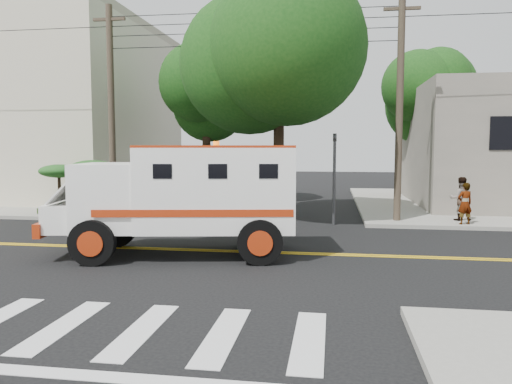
# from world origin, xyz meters

# --- Properties ---
(ground) EXTENTS (100.00, 100.00, 0.00)m
(ground) POSITION_xyz_m (0.00, 0.00, 0.00)
(ground) COLOR black
(ground) RESTS_ON ground
(sidewalk_nw) EXTENTS (17.00, 17.00, 0.15)m
(sidewalk_nw) POSITION_xyz_m (-13.50, 13.50, 0.07)
(sidewalk_nw) COLOR gray
(sidewalk_nw) RESTS_ON ground
(building_left) EXTENTS (16.00, 14.00, 10.00)m
(building_left) POSITION_xyz_m (-15.50, 15.00, 5.15)
(building_left) COLOR beige
(building_left) RESTS_ON sidewalk_nw
(utility_pole_left) EXTENTS (0.28, 0.28, 9.00)m
(utility_pole_left) POSITION_xyz_m (-5.60, 6.00, 4.50)
(utility_pole_left) COLOR #382D23
(utility_pole_left) RESTS_ON ground
(utility_pole_right) EXTENTS (0.28, 0.28, 9.00)m
(utility_pole_right) POSITION_xyz_m (6.30, 6.20, 4.50)
(utility_pole_right) COLOR #382D23
(utility_pole_right) RESTS_ON ground
(tree_main) EXTENTS (6.08, 5.70, 9.85)m
(tree_main) POSITION_xyz_m (1.94, 6.21, 7.20)
(tree_main) COLOR black
(tree_main) RESTS_ON ground
(tree_left) EXTENTS (4.48, 4.20, 7.70)m
(tree_left) POSITION_xyz_m (-2.68, 11.79, 5.73)
(tree_left) COLOR black
(tree_left) RESTS_ON ground
(tree_right) EXTENTS (4.80, 4.50, 8.20)m
(tree_right) POSITION_xyz_m (8.84, 15.77, 6.09)
(tree_right) COLOR black
(tree_right) RESTS_ON ground
(traffic_signal) EXTENTS (0.15, 0.18, 3.60)m
(traffic_signal) POSITION_xyz_m (3.80, 5.60, 2.23)
(traffic_signal) COLOR #3F3F42
(traffic_signal) RESTS_ON ground
(accessibility_sign) EXTENTS (0.45, 0.10, 2.02)m
(accessibility_sign) POSITION_xyz_m (-6.20, 6.17, 1.37)
(accessibility_sign) COLOR #3F3F42
(accessibility_sign) RESTS_ON ground
(palm_planter) EXTENTS (3.52, 2.63, 2.36)m
(palm_planter) POSITION_xyz_m (-7.44, 6.62, 1.65)
(palm_planter) COLOR #1E3314
(palm_planter) RESTS_ON sidewalk_nw
(armored_truck) EXTENTS (7.15, 3.68, 3.11)m
(armored_truck) POSITION_xyz_m (-0.37, -0.69, 1.77)
(armored_truck) COLOR white
(armored_truck) RESTS_ON ground
(pedestrian_a) EXTENTS (0.67, 0.54, 1.58)m
(pedestrian_a) POSITION_xyz_m (8.70, 5.50, 0.94)
(pedestrian_a) COLOR gray
(pedestrian_a) RESTS_ON sidewalk_ne
(pedestrian_b) EXTENTS (0.85, 0.67, 1.74)m
(pedestrian_b) POSITION_xyz_m (8.79, 6.53, 1.02)
(pedestrian_b) COLOR gray
(pedestrian_b) RESTS_ON sidewalk_ne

